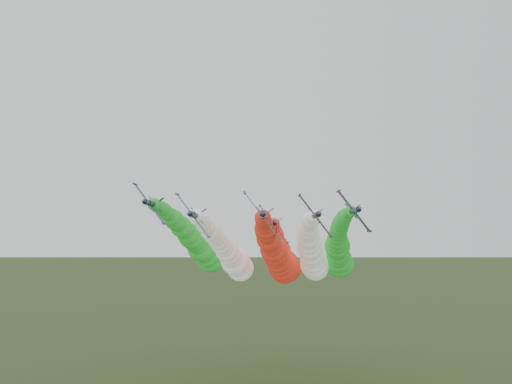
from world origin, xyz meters
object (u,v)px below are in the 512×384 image
jet_outer_right (339,250)px  jet_trail (283,256)px  jet_lead (276,255)px  jet_inner_left (229,254)px  jet_outer_left (198,244)px  jet_inner_right (312,253)px

jet_outer_right → jet_trail: 17.74m
jet_lead → jet_trail: bearing=83.4°
jet_inner_left → jet_outer_left: 12.57m
jet_outer_right → jet_outer_left: bearing=179.2°
jet_lead → jet_trail: size_ratio=0.99×
jet_inner_right → jet_trail: size_ratio=1.00×
jet_inner_right → jet_outer_right: size_ratio=0.99×
jet_lead → jet_outer_right: 23.84m
jet_trail → jet_inner_left: bearing=-135.1°
jet_outer_right → jet_trail: jet_outer_right is taller
jet_outer_right → jet_lead: bearing=-140.3°
jet_inner_right → jet_outer_left: jet_outer_left is taller
jet_lead → jet_inner_left: jet_inner_left is taller
jet_lead → jet_inner_right: 14.53m
jet_inner_left → jet_lead: bearing=-32.5°
jet_inner_right → jet_lead: bearing=-134.5°
jet_outer_left → jet_trail: bearing=16.8°
jet_lead → jet_outer_left: (-22.23, 15.79, 2.48)m
jet_trail → jet_outer_left: bearing=-163.2°
jet_lead → jet_trail: jet_lead is taller
jet_lead → jet_outer_left: size_ratio=0.99×
jet_lead → jet_inner_left: 14.98m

